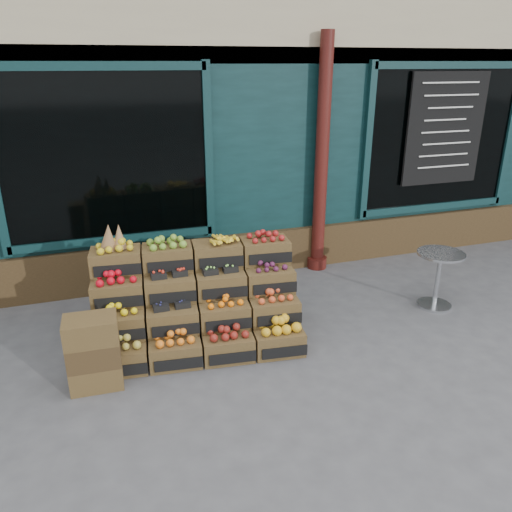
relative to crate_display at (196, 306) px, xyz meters
name	(u,v)px	position (x,y,z in m)	size (l,w,h in m)	color
ground	(296,353)	(0.91, -0.61, -0.40)	(60.00, 60.00, 0.00)	#4B4B4D
shop_facade	(187,87)	(0.91, 4.51, 1.99)	(12.00, 6.24, 4.80)	#0D2B2C
crate_display	(196,306)	(0.00, 0.00, 0.00)	(2.20, 1.26, 1.31)	brown
spare_crates	(94,352)	(-1.06, -0.51, -0.05)	(0.48, 0.35, 0.70)	brown
bistro_table	(438,273)	(2.95, -0.16, 0.04)	(0.56, 0.56, 0.71)	silver
shopkeeper	(117,207)	(-0.60, 2.30, 0.53)	(0.68, 0.45, 1.87)	#195A1C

